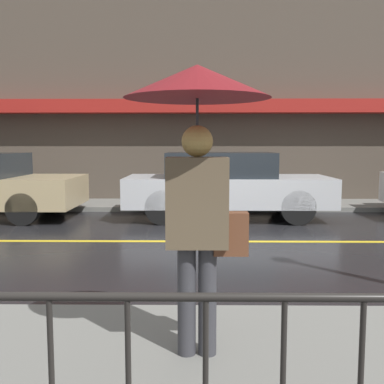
# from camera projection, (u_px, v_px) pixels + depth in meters

# --- Properties ---
(ground_plane) EXTENTS (80.00, 80.00, 0.00)m
(ground_plane) POSITION_uv_depth(u_px,v_px,m) (236.00, 242.00, 7.43)
(ground_plane) COLOR black
(sidewalk_far) EXTENTS (28.00, 1.71, 0.11)m
(sidewalk_far) POSITION_uv_depth(u_px,v_px,m) (222.00, 205.00, 11.52)
(sidewalk_far) COLOR slate
(sidewalk_far) RESTS_ON ground_plane
(lane_marking) EXTENTS (25.20, 0.12, 0.01)m
(lane_marking) POSITION_uv_depth(u_px,v_px,m) (236.00, 241.00, 7.43)
(lane_marking) COLOR gold
(lane_marking) RESTS_ON ground_plane
(building_storefront) EXTENTS (28.00, 0.85, 6.55)m
(building_storefront) POSITION_uv_depth(u_px,v_px,m) (221.00, 84.00, 12.16)
(building_storefront) COLOR #4C4238
(building_storefront) RESTS_ON ground_plane
(railing_foreground) EXTENTS (12.00, 0.04, 0.92)m
(railing_foreground) POSITION_uv_depth(u_px,v_px,m) (361.00, 378.00, 1.78)
(railing_foreground) COLOR black
(railing_foreground) RESTS_ON sidewalk_near
(pedestrian) EXTENTS (1.00, 1.00, 2.03)m
(pedestrian) POSITION_uv_depth(u_px,v_px,m) (198.00, 130.00, 3.05)
(pedestrian) COLOR #333338
(pedestrian) RESTS_ON sidewalk_near
(car_silver) EXTENTS (4.36, 1.72, 1.43)m
(car_silver) POSITION_uv_depth(u_px,v_px,m) (225.00, 184.00, 9.67)
(car_silver) COLOR #B2B5BA
(car_silver) RESTS_ON ground_plane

